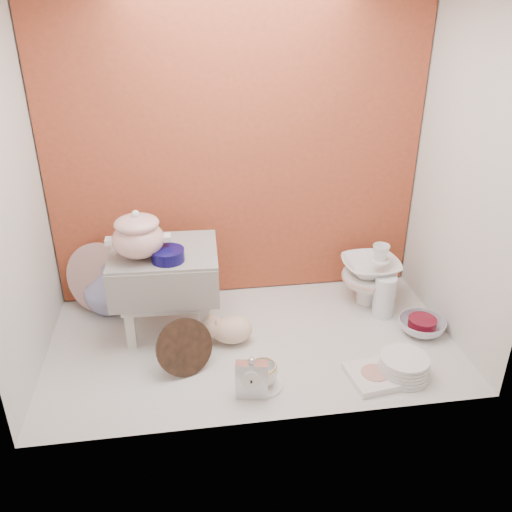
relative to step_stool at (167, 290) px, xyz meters
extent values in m
plane|color=silver|center=(0.37, -0.17, -0.20)|extent=(1.80, 1.80, 0.00)
cube|color=#AF442B|center=(0.37, 0.33, 0.55)|extent=(1.80, 0.06, 1.50)
cube|color=silver|center=(-0.53, -0.17, 0.55)|extent=(0.06, 1.00, 1.50)
cube|color=silver|center=(1.27, -0.17, 0.55)|extent=(0.06, 1.00, 1.50)
cylinder|color=#0D0947|center=(0.02, -0.11, 0.23)|extent=(0.16, 0.16, 0.05)
imported|color=white|center=(-0.29, 0.20, -0.08)|extent=(0.27, 0.27, 0.24)
cube|color=silver|center=(0.31, -0.53, -0.11)|extent=(0.13, 0.07, 0.18)
ellipsoid|color=beige|center=(0.28, -0.16, -0.13)|extent=(0.27, 0.23, 0.14)
cylinder|color=white|center=(0.36, -0.47, -0.20)|extent=(0.21, 0.21, 0.01)
imported|color=white|center=(0.36, -0.47, -0.15)|extent=(0.13, 0.13, 0.09)
cube|color=white|center=(0.82, -0.50, -0.19)|extent=(0.23, 0.23, 0.03)
cylinder|color=white|center=(0.94, -0.49, -0.16)|extent=(0.26, 0.26, 0.09)
imported|color=silver|center=(1.15, -0.21, -0.17)|extent=(0.24, 0.24, 0.07)
cylinder|color=silver|center=(1.02, -0.04, -0.10)|extent=(0.13, 0.13, 0.20)
camera|label=1|loc=(0.09, -2.14, 1.22)|focal=37.63mm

